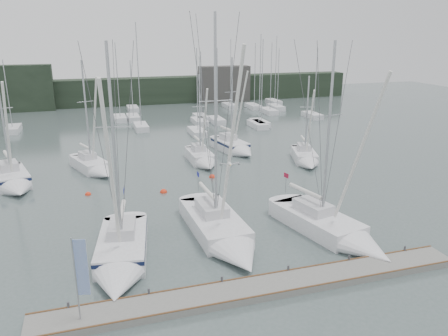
# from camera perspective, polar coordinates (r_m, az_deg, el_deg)

# --- Properties ---
(ground) EXTENTS (160.00, 160.00, 0.00)m
(ground) POSITION_cam_1_polar(r_m,az_deg,el_deg) (28.86, 1.20, -10.57)
(ground) COLOR #4B5B58
(ground) RESTS_ON ground
(dock) EXTENTS (24.00, 2.00, 0.40)m
(dock) POSITION_cam_1_polar(r_m,az_deg,el_deg) (24.71, 4.99, -15.33)
(dock) COLOR slate
(dock) RESTS_ON ground
(far_treeline) EXTENTS (90.00, 4.00, 5.00)m
(far_treeline) POSITION_cam_1_polar(r_m,az_deg,el_deg) (87.24, -11.90, 9.78)
(far_treeline) COLOR black
(far_treeline) RESTS_ON ground
(far_building_left) EXTENTS (12.00, 3.00, 8.00)m
(far_building_left) POSITION_cam_1_polar(r_m,az_deg,el_deg) (85.53, -25.43, 9.36)
(far_building_left) COLOR black
(far_building_left) RESTS_ON ground
(far_building_right) EXTENTS (10.00, 3.00, 7.00)m
(far_building_right) POSITION_cam_1_polar(r_m,az_deg,el_deg) (88.69, 0.04, 10.92)
(far_building_right) COLOR #3F3D3A
(far_building_right) RESTS_ON ground
(mast_forest) EXTENTS (58.04, 27.23, 14.83)m
(mast_forest) POSITION_cam_1_polar(r_m,az_deg,el_deg) (70.59, -9.09, 6.53)
(mast_forest) COLOR silver
(mast_forest) RESTS_ON ground
(sailboat_near_left) EXTENTS (4.30, 9.68, 14.08)m
(sailboat_near_left) POSITION_cam_1_polar(r_m,az_deg,el_deg) (27.25, -13.37, -11.45)
(sailboat_near_left) COLOR silver
(sailboat_near_left) RESTS_ON ground
(sailboat_near_center) EXTENTS (3.59, 11.09, 15.84)m
(sailboat_near_center) POSITION_cam_1_polar(r_m,az_deg,el_deg) (29.23, 0.12, -8.96)
(sailboat_near_center) COLOR silver
(sailboat_near_center) RESTS_ON ground
(sailboat_near_right) EXTENTS (5.23, 10.44, 14.07)m
(sailboat_near_right) POSITION_cam_1_polar(r_m,az_deg,el_deg) (30.74, 14.73, -8.19)
(sailboat_near_right) COLOR silver
(sailboat_near_right) RESTS_ON ground
(sailboat_mid_a) EXTENTS (4.63, 7.99, 11.87)m
(sailboat_mid_a) POSITION_cam_1_polar(r_m,az_deg,el_deg) (43.60, -25.79, -1.59)
(sailboat_mid_a) COLOR silver
(sailboat_mid_a) RESTS_ON ground
(sailboat_mid_b) EXTENTS (4.66, 7.35, 11.70)m
(sailboat_mid_b) POSITION_cam_1_polar(r_m,az_deg,el_deg) (45.45, -16.49, 0.06)
(sailboat_mid_b) COLOR silver
(sailboat_mid_b) RESTS_ON ground
(sailboat_mid_c) EXTENTS (2.37, 6.74, 10.04)m
(sailboat_mid_c) POSITION_cam_1_polar(r_m,az_deg,el_deg) (46.38, -2.79, 1.11)
(sailboat_mid_c) COLOR silver
(sailboat_mid_c) RESTS_ON ground
(sailboat_mid_d) EXTENTS (3.98, 7.72, 11.63)m
(sailboat_mid_d) POSITION_cam_1_polar(r_m,az_deg,el_deg) (50.94, 1.52, 2.68)
(sailboat_mid_d) COLOR silver
(sailboat_mid_d) RESTS_ON ground
(sailboat_mid_e) EXTENTS (4.19, 7.29, 9.88)m
(sailboat_mid_e) POSITION_cam_1_polar(r_m,az_deg,el_deg) (47.46, 10.69, 1.16)
(sailboat_mid_e) COLOR silver
(sailboat_mid_e) RESTS_ON ground
(buoy_a) EXTENTS (0.63, 0.63, 0.63)m
(buoy_a) POSITION_cam_1_polar(r_m,az_deg,el_deg) (38.81, -7.90, -3.18)
(buoy_a) COLOR red
(buoy_a) RESTS_ON ground
(buoy_b) EXTENTS (0.61, 0.61, 0.61)m
(buoy_b) POSITION_cam_1_polar(r_m,az_deg,el_deg) (42.39, -1.55, -1.22)
(buoy_b) COLOR red
(buoy_b) RESTS_ON ground
(buoy_c) EXTENTS (0.52, 0.52, 0.52)m
(buoy_c) POSITION_cam_1_polar(r_m,az_deg,el_deg) (39.70, -17.33, -3.35)
(buoy_c) COLOR red
(buoy_c) RESTS_ON ground
(dock_banner) EXTENTS (0.64, 0.19, 4.30)m
(dock_banner) POSITION_cam_1_polar(r_m,az_deg,el_deg) (21.72, -18.33, -12.77)
(dock_banner) COLOR #A4A7AB
(dock_banner) RESTS_ON dock
(seagull) EXTENTS (1.09, 0.51, 0.21)m
(seagull) POSITION_cam_1_polar(r_m,az_deg,el_deg) (25.16, 0.75, 0.52)
(seagull) COLOR silver
(seagull) RESTS_ON ground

